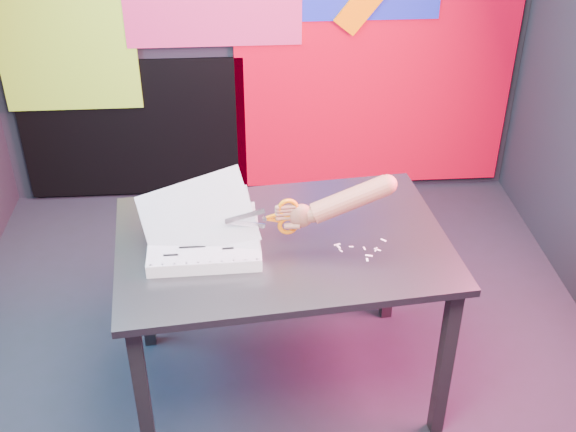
{
  "coord_description": "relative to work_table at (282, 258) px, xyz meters",
  "views": [
    {
      "loc": [
        -0.12,
        -2.38,
        2.3
      ],
      "look_at": [
        0.04,
        -0.17,
        0.87
      ],
      "focal_mm": 45.0,
      "sensor_mm": 36.0,
      "label": 1
    }
  ],
  "objects": [
    {
      "name": "printout_stack",
      "position": [
        -0.29,
        -0.05,
        0.12
      ],
      "size": [
        0.46,
        0.31,
        0.31
      ],
      "rotation": [
        0.0,
        0.0,
        0.03
      ],
      "color": "white",
      "rests_on": "work_table"
    },
    {
      "name": "scissors",
      "position": [
        -0.0,
        -0.05,
        0.22
      ],
      "size": [
        0.27,
        0.03,
        0.15
      ],
      "rotation": [
        0.0,
        0.0,
        0.06
      ],
      "color": "#B1B1B1",
      "rests_on": "printout_stack"
    },
    {
      "name": "paper_clippings",
      "position": [
        0.29,
        -0.08,
        0.09
      ],
      "size": [
        0.2,
        0.14,
        0.0
      ],
      "color": "white",
      "rests_on": "work_table"
    },
    {
      "name": "work_table",
      "position": [
        0.0,
        0.0,
        0.0
      ],
      "size": [
        1.32,
        0.95,
        0.75
      ],
      "rotation": [
        0.0,
        0.0,
        0.1
      ],
      "color": "#282828",
      "rests_on": "ground"
    },
    {
      "name": "hand_forearm",
      "position": [
        0.21,
        -0.04,
        0.27
      ],
      "size": [
        0.43,
        0.1,
        0.19
      ],
      "rotation": [
        0.0,
        0.0,
        0.06
      ],
      "color": "brown",
      "rests_on": "work_table"
    },
    {
      "name": "backdrop",
      "position": [
        0.04,
        1.61,
        0.29
      ],
      "size": [
        2.88,
        0.05,
        2.08
      ],
      "color": "#BB001A",
      "rests_on": "ground"
    },
    {
      "name": "room",
      "position": [
        -0.02,
        0.15,
        0.69
      ],
      "size": [
        3.01,
        3.01,
        2.71
      ],
      "color": "black",
      "rests_on": "ground"
    }
  ]
}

